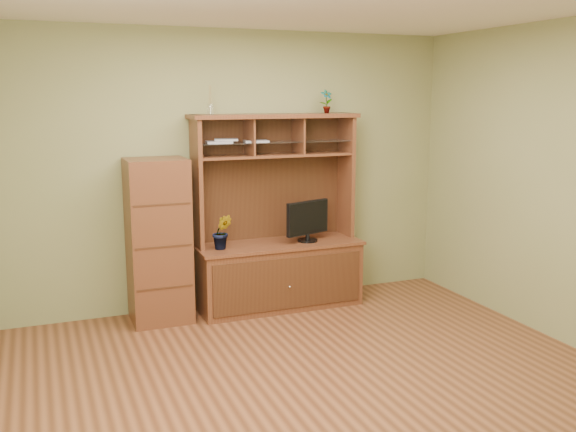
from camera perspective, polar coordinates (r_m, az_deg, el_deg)
room at (r=4.50m, az=2.83°, el=1.37°), size 4.54×4.04×2.74m
media_hutch at (r=6.36m, az=-0.93°, el=-3.44°), size 1.66×0.61×1.90m
monitor at (r=6.32m, az=1.76°, el=-0.38°), size 0.49×0.20×0.40m
orchid_plant at (r=6.04m, az=-5.88°, el=-1.41°), size 0.21×0.19×0.33m
top_plant at (r=6.46m, az=3.44°, el=10.15°), size 0.13×0.09×0.23m
reed_diffuser at (r=6.05m, az=-6.92°, el=9.94°), size 0.05×0.05×0.27m
magazines at (r=6.12m, az=-4.88°, el=6.66°), size 0.62×0.22×0.04m
side_cabinet at (r=6.01m, az=-11.44°, el=-2.19°), size 0.54×0.49×1.52m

